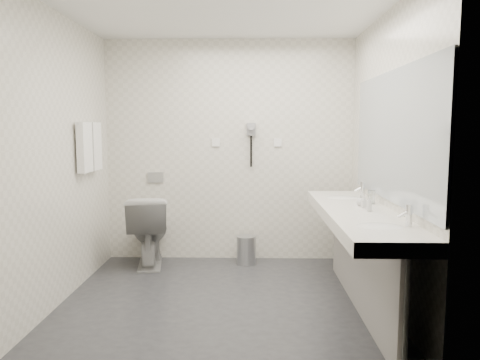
{
  "coord_description": "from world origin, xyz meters",
  "views": [
    {
      "loc": [
        0.25,
        -3.94,
        1.51
      ],
      "look_at": [
        0.15,
        0.15,
        1.05
      ],
      "focal_mm": 34.4,
      "sensor_mm": 36.0,
      "label": 1
    }
  ],
  "objects": [
    {
      "name": "floor",
      "position": [
        0.0,
        0.0,
        0.0
      ],
      "size": [
        2.8,
        2.8,
        0.0
      ],
      "primitive_type": "plane",
      "color": "#2C2D32",
      "rests_on": "ground"
    },
    {
      "name": "ceiling",
      "position": [
        0.0,
        0.0,
        2.5
      ],
      "size": [
        2.8,
        2.8,
        0.0
      ],
      "primitive_type": "plane",
      "rotation": [
        3.14,
        0.0,
        0.0
      ],
      "color": "white",
      "rests_on": "wall_back"
    },
    {
      "name": "wall_back",
      "position": [
        0.0,
        1.3,
        1.25
      ],
      "size": [
        2.8,
        0.0,
        2.8
      ],
      "primitive_type": "plane",
      "rotation": [
        1.57,
        0.0,
        0.0
      ],
      "color": "silver",
      "rests_on": "floor"
    },
    {
      "name": "wall_front",
      "position": [
        0.0,
        -1.3,
        1.25
      ],
      "size": [
        2.8,
        0.0,
        2.8
      ],
      "primitive_type": "plane",
      "rotation": [
        -1.57,
        0.0,
        0.0
      ],
      "color": "silver",
      "rests_on": "floor"
    },
    {
      "name": "wall_left",
      "position": [
        -1.4,
        0.0,
        1.25
      ],
      "size": [
        0.0,
        2.6,
        2.6
      ],
      "primitive_type": "plane",
      "rotation": [
        1.57,
        0.0,
        1.57
      ],
      "color": "silver",
      "rests_on": "floor"
    },
    {
      "name": "wall_right",
      "position": [
        1.4,
        0.0,
        1.25
      ],
      "size": [
        0.0,
        2.6,
        2.6
      ],
      "primitive_type": "plane",
      "rotation": [
        1.57,
        0.0,
        -1.57
      ],
      "color": "silver",
      "rests_on": "floor"
    },
    {
      "name": "vanity_counter",
      "position": [
        1.12,
        -0.2,
        0.8
      ],
      "size": [
        0.55,
        2.2,
        0.1
      ],
      "primitive_type": "cube",
      "color": "white",
      "rests_on": "floor"
    },
    {
      "name": "vanity_panel",
      "position": [
        1.15,
        -0.2,
        0.38
      ],
      "size": [
        0.03,
        2.15,
        0.75
      ],
      "primitive_type": "cube",
      "color": "#9A9692",
      "rests_on": "floor"
    },
    {
      "name": "vanity_post_near",
      "position": [
        1.18,
        -1.24,
        0.38
      ],
      "size": [
        0.06,
        0.06,
        0.75
      ],
      "primitive_type": "cylinder",
      "color": "silver",
      "rests_on": "floor"
    },
    {
      "name": "vanity_post_far",
      "position": [
        1.18,
        0.84,
        0.38
      ],
      "size": [
        0.06,
        0.06,
        0.75
      ],
      "primitive_type": "cylinder",
      "color": "silver",
      "rests_on": "floor"
    },
    {
      "name": "mirror",
      "position": [
        1.39,
        -0.2,
        1.45
      ],
      "size": [
        0.02,
        2.2,
        1.05
      ],
      "primitive_type": "cube",
      "color": "#B2BCC6",
      "rests_on": "wall_right"
    },
    {
      "name": "basin_near",
      "position": [
        1.12,
        -0.85,
        0.83
      ],
      "size": [
        0.4,
        0.31,
        0.05
      ],
      "primitive_type": "ellipsoid",
      "color": "white",
      "rests_on": "vanity_counter"
    },
    {
      "name": "basin_far",
      "position": [
        1.12,
        0.45,
        0.83
      ],
      "size": [
        0.4,
        0.31,
        0.05
      ],
      "primitive_type": "ellipsoid",
      "color": "white",
      "rests_on": "vanity_counter"
    },
    {
      "name": "faucet_near",
      "position": [
        1.32,
        -0.85,
        0.92
      ],
      "size": [
        0.04,
        0.04,
        0.15
      ],
      "primitive_type": "cylinder",
      "color": "silver",
      "rests_on": "vanity_counter"
    },
    {
      "name": "faucet_far",
      "position": [
        1.32,
        0.45,
        0.92
      ],
      "size": [
        0.04,
        0.04,
        0.15
      ],
      "primitive_type": "cylinder",
      "color": "silver",
      "rests_on": "vanity_counter"
    },
    {
      "name": "soap_bottle_a",
      "position": [
        1.2,
        -0.12,
        0.9
      ],
      "size": [
        0.05,
        0.05,
        0.1
      ],
      "primitive_type": "imported",
      "rotation": [
        0.0,
        0.0,
        0.03
      ],
      "color": "white",
      "rests_on": "vanity_counter"
    },
    {
      "name": "soap_bottle_b",
      "position": [
        1.19,
        -0.02,
        0.9
      ],
      "size": [
        0.1,
        0.1,
        0.09
      ],
      "primitive_type": "imported",
      "rotation": [
        0.0,
        0.0,
        -0.63
      ],
      "color": "white",
      "rests_on": "vanity_counter"
    },
    {
      "name": "soap_bottle_c",
      "position": [
        1.2,
        -0.29,
        0.91
      ],
      "size": [
        0.05,
        0.05,
        0.12
      ],
      "primitive_type": "imported",
      "rotation": [
        0.0,
        0.0,
        -0.14
      ],
      "color": "white",
      "rests_on": "vanity_counter"
    },
    {
      "name": "glass_left",
      "position": [
        1.31,
        0.09,
        0.91
      ],
      "size": [
        0.07,
        0.07,
        0.12
      ],
      "primitive_type": "cylinder",
      "rotation": [
        0.0,
        0.0,
        -0.18
      ],
      "color": "silver",
      "rests_on": "vanity_counter"
    },
    {
      "name": "toilet",
      "position": [
        -0.88,
        1.02,
        0.39
      ],
      "size": [
        0.55,
        0.83,
        0.78
      ],
      "primitive_type": "imported",
      "rotation": [
        0.0,
        0.0,
        3.3
      ],
      "color": "white",
      "rests_on": "floor"
    },
    {
      "name": "flush_plate",
      "position": [
        -0.85,
        1.29,
        0.95
      ],
      "size": [
        0.18,
        0.02,
        0.12
      ],
      "primitive_type": "cube",
      "color": "#B2B5BA",
      "rests_on": "wall_back"
    },
    {
      "name": "pedal_bin",
      "position": [
        0.2,
        1.07,
        0.15
      ],
      "size": [
        0.25,
        0.25,
        0.3
      ],
      "primitive_type": "cylinder",
      "rotation": [
        0.0,
        0.0,
        0.19
      ],
      "color": "#B2B5BA",
      "rests_on": "floor"
    },
    {
      "name": "bin_lid",
      "position": [
        0.2,
        1.07,
        0.31
      ],
      "size": [
        0.22,
        0.22,
        0.02
      ],
      "primitive_type": "cylinder",
      "color": "#B2B5BA",
      "rests_on": "pedal_bin"
    },
    {
      "name": "towel_rail",
      "position": [
        -1.35,
        0.55,
        1.55
      ],
      "size": [
        0.02,
        0.62,
        0.02
      ],
      "primitive_type": "cylinder",
      "rotation": [
        1.57,
        0.0,
        0.0
      ],
      "color": "silver",
      "rests_on": "wall_left"
    },
    {
      "name": "towel_near",
      "position": [
        -1.34,
        0.41,
        1.33
      ],
      "size": [
        0.07,
        0.24,
        0.48
      ],
      "primitive_type": "cube",
      "color": "white",
      "rests_on": "towel_rail"
    },
    {
      "name": "towel_far",
      "position": [
        -1.34,
        0.69,
        1.33
      ],
      "size": [
        0.07,
        0.24,
        0.48
      ],
      "primitive_type": "cube",
      "color": "white",
      "rests_on": "towel_rail"
    },
    {
      "name": "dryer_cradle",
      "position": [
        0.25,
        1.27,
        1.5
      ],
      "size": [
        0.1,
        0.04,
        0.14
      ],
      "primitive_type": "cube",
      "color": "gray",
      "rests_on": "wall_back"
    },
    {
      "name": "dryer_barrel",
      "position": [
        0.25,
        1.2,
        1.53
      ],
      "size": [
        0.08,
        0.14,
        0.08
      ],
      "primitive_type": "cylinder",
      "rotation": [
        1.57,
        0.0,
        0.0
      ],
      "color": "gray",
      "rests_on": "dryer_cradle"
    },
    {
      "name": "dryer_cord",
      "position": [
        0.25,
        1.26,
        1.25
      ],
      "size": [
        0.02,
        0.02,
        0.35
      ],
      "primitive_type": "cylinder",
      "color": "black",
      "rests_on": "dryer_cradle"
    },
    {
      "name": "switch_plate_a",
      "position": [
        -0.15,
        1.29,
        1.35
      ],
      "size": [
        0.09,
        0.02,
        0.09
      ],
      "primitive_type": "cube",
      "color": "white",
      "rests_on": "wall_back"
    },
    {
      "name": "switch_plate_b",
      "position": [
        0.55,
        1.29,
        1.35
      ],
      "size": [
        0.09,
        0.02,
        0.09
      ],
      "primitive_type": "cube",
      "color": "white",
      "rests_on": "wall_back"
    }
  ]
}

